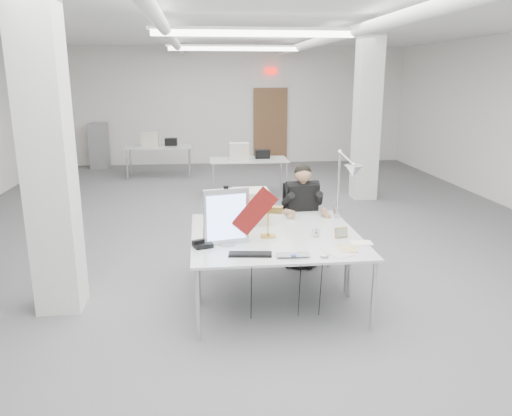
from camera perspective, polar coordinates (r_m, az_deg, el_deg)
The scene contains 23 objects.
room_shell at distance 7.37m, azimuth -0.00°, elevation 9.22°, with size 10.04×14.04×3.24m.
desk_main at distance 5.01m, azimuth 2.92°, elevation -4.71°, with size 1.80×0.90×0.03m, color silver.
desk_second at distance 5.86m, azimuth 1.52°, elevation -1.78°, with size 1.80×0.90×0.03m, color silver.
bg_desk_a at distance 10.34m, azimuth -0.86°, elevation 5.53°, with size 1.60×0.80×0.03m, color silver.
bg_desk_b at distance 12.51m, azimuth -11.07°, elevation 6.89°, with size 1.60×0.80×0.03m, color silver.
filing_cabinet at distance 14.19m, azimuth -17.49°, elevation 6.82°, with size 0.45×0.55×1.20m, color gray.
office_chair at distance 6.54m, azimuth 5.16°, elevation -1.93°, with size 0.53×0.53×1.07m, color black, non-canonical shape.
seated_person at distance 6.39m, azimuth 5.32°, elevation 1.06°, with size 0.44×0.55×0.83m, color black, non-canonical shape.
monitor at distance 5.03m, azimuth -3.40°, elevation -1.01°, with size 0.47×0.05×0.58m, color silver.
pennant at distance 5.01m, azimuth -0.14°, elevation -0.38°, with size 0.50×0.01×0.21m, color maroon.
keyboard at distance 4.80m, azimuth -0.66°, elevation -5.31°, with size 0.41×0.14×0.02m, color black.
laptop at distance 4.73m, azimuth 4.33°, elevation -5.61°, with size 0.32×0.21×0.03m, color #A9A9AD.
mouse at distance 4.78m, azimuth 7.84°, elevation -5.45°, with size 0.09×0.06×0.03m, color #B6B6BB.
bankers_lamp at distance 5.28m, azimuth 1.38°, elevation -1.45°, with size 0.32×0.13×0.36m, color #C3823D, non-canonical shape.
desk_phone at distance 5.05m, azimuth -6.12°, elevation -4.21°, with size 0.18×0.16×0.04m, color black.
picture_frame_left at distance 5.29m, azimuth -5.29°, elevation -2.88°, with size 0.15×0.01×0.12m, color tan.
picture_frame_right at distance 5.37m, azimuth 9.69°, elevation -2.80°, with size 0.14×0.01×0.11m, color #B7814F.
desk_clock at distance 5.37m, azimuth 6.86°, elevation -2.75°, with size 0.10×0.10×0.03m, color silver.
paper_stack_a at distance 4.92m, azimuth 9.36°, elevation -5.07°, with size 0.19×0.28×0.01m, color silver.
paper_stack_b at distance 5.05m, azimuth 10.45°, elevation -4.57°, with size 0.17×0.24×0.01m, color #D0B67C.
paper_stack_c at distance 5.25m, azimuth 11.95°, elevation -3.92°, with size 0.22×0.15×0.01m, color white.
beige_monitor at distance 5.81m, azimuth -0.58°, elevation 0.21°, with size 0.41×0.39×0.39m, color beige.
architect_lamp at distance 5.79m, azimuth 10.10°, elevation 2.97°, with size 0.26×0.77×0.99m, color silver, non-canonical shape.
Camera 1 is at (-0.77, -7.16, 2.42)m, focal length 35.00 mm.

